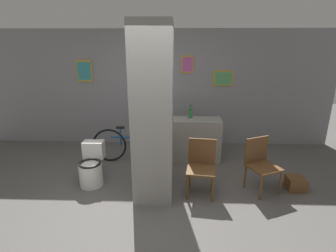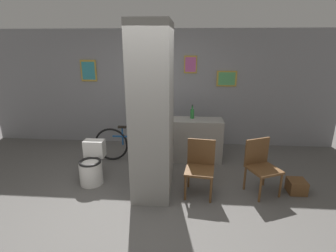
{
  "view_description": "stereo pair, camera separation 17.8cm",
  "coord_description": "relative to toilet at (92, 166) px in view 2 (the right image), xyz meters",
  "views": [
    {
      "loc": [
        0.47,
        -3.3,
        2.31
      ],
      "look_at": [
        0.33,
        0.95,
        0.95
      ],
      "focal_mm": 28.0,
      "sensor_mm": 36.0,
      "label": 1
    },
    {
      "loc": [
        0.65,
        -3.29,
        2.31
      ],
      "look_at": [
        0.33,
        0.95,
        0.95
      ],
      "focal_mm": 28.0,
      "sensor_mm": 36.0,
      "label": 2
    }
  ],
  "objects": [
    {
      "name": "chair_by_doorway",
      "position": [
        2.78,
        -0.09,
        0.18
      ],
      "size": [
        0.58,
        0.58,
        0.86
      ],
      "rotation": [
        0.0,
        0.0,
        0.42
      ],
      "color": "brown",
      "rests_on": "ground_plane"
    },
    {
      "name": "bicycle",
      "position": [
        0.57,
        0.89,
        0.06
      ],
      "size": [
        1.64,
        0.42,
        0.74
      ],
      "color": "black",
      "rests_on": "ground_plane"
    },
    {
      "name": "ground_plane",
      "position": [
        0.95,
        -0.65,
        -0.29
      ],
      "size": [
        14.0,
        14.0,
        0.0
      ],
      "primitive_type": "plane",
      "color": "#5B5956"
    },
    {
      "name": "toilet",
      "position": [
        0.0,
        0.0,
        0.0
      ],
      "size": [
        0.39,
        0.55,
        0.69
      ],
      "color": "white",
      "rests_on": "ground_plane"
    },
    {
      "name": "floor_crate",
      "position": [
        3.38,
        -0.09,
        -0.19
      ],
      "size": [
        0.27,
        0.27,
        0.22
      ],
      "color": "brown",
      "rests_on": "ground_plane"
    },
    {
      "name": "chair_near_pillar",
      "position": [
        1.83,
        -0.2,
        0.18
      ],
      "size": [
        0.49,
        0.49,
        0.86
      ],
      "rotation": [
        0.0,
        0.0,
        -0.12
      ],
      "color": "brown",
      "rests_on": "ground_plane"
    },
    {
      "name": "wall_back",
      "position": [
        0.95,
        1.98,
        1.01
      ],
      "size": [
        8.0,
        0.09,
        2.6
      ],
      "color": "gray",
      "rests_on": "ground_plane"
    },
    {
      "name": "counter_shelf",
      "position": [
        1.65,
        1.03,
        0.14
      ],
      "size": [
        1.32,
        0.44,
        0.86
      ],
      "color": "gray",
      "rests_on": "ground_plane"
    },
    {
      "name": "bottle_tall",
      "position": [
        1.7,
        1.1,
        0.67
      ],
      "size": [
        0.08,
        0.08,
        0.28
      ],
      "color": "#267233",
      "rests_on": "counter_shelf"
    },
    {
      "name": "pillar_center",
      "position": [
        1.08,
        -0.11,
        1.01
      ],
      "size": [
        0.6,
        1.09,
        2.6
      ],
      "color": "gray",
      "rests_on": "ground_plane"
    }
  ]
}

